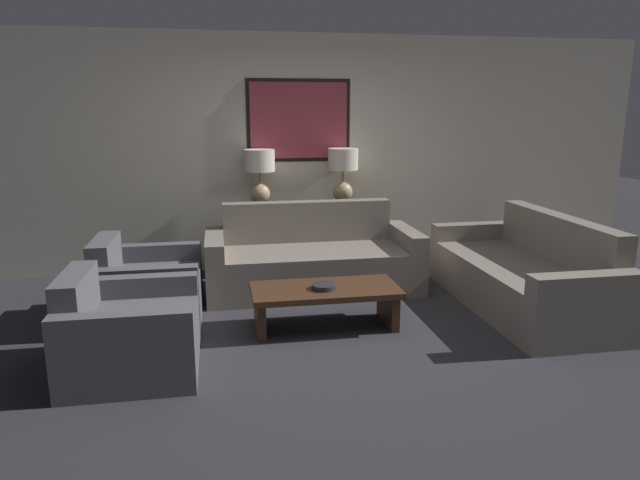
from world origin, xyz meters
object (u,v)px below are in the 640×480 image
at_px(table_lamp_left, 260,171).
at_px(couch_by_back_wall, 312,261).
at_px(decorative_bowl, 324,287).
at_px(table_lamp_right, 343,170).
at_px(armchair_near_camera, 128,334).
at_px(armchair_near_back_wall, 146,288).
at_px(couch_by_side, 524,277).
at_px(coffee_table, 325,297).
at_px(console_table, 302,238).

relative_size(table_lamp_left, couch_by_back_wall, 0.29).
xyz_separation_m(couch_by_back_wall, decorative_bowl, (-0.09, -1.13, 0.09)).
xyz_separation_m(table_lamp_left, couch_by_back_wall, (0.47, -0.70, -0.87)).
bearing_deg(table_lamp_right, table_lamp_left, 180.00).
distance_m(table_lamp_left, armchair_near_camera, 2.74).
height_order(table_lamp_left, armchair_near_back_wall, table_lamp_left).
bearing_deg(table_lamp_right, couch_by_side, -49.05).
bearing_deg(coffee_table, table_lamp_left, 102.63).
bearing_deg(console_table, couch_by_side, -40.72).
relative_size(table_lamp_left, table_lamp_right, 1.00).
distance_m(console_table, table_lamp_left, 0.91).
relative_size(table_lamp_left, couch_by_side, 0.29).
bearing_deg(armchair_near_back_wall, coffee_table, -19.36).
height_order(couch_by_side, armchair_near_camera, couch_by_side).
relative_size(console_table, couch_by_side, 0.65).
bearing_deg(couch_by_back_wall, armchair_near_back_wall, -160.99).
bearing_deg(coffee_table, couch_by_side, 5.56).
bearing_deg(coffee_table, decorative_bowl, -114.71).
distance_m(couch_by_back_wall, armchair_near_back_wall, 1.69).
xyz_separation_m(console_table, table_lamp_left, (-0.47, 0.00, 0.78)).
height_order(table_lamp_right, armchair_near_camera, table_lamp_right).
distance_m(table_lamp_right, coffee_table, 2.07).
distance_m(console_table, armchair_near_back_wall, 2.03).
bearing_deg(armchair_near_back_wall, console_table, 38.05).
bearing_deg(couch_by_back_wall, decorative_bowl, -94.53).
relative_size(armchair_near_back_wall, armchair_near_camera, 1.00).
distance_m(decorative_bowl, armchair_near_back_wall, 1.62).
bearing_deg(table_lamp_left, armchair_near_back_wall, -132.04).
relative_size(console_table, table_lamp_right, 2.22).
height_order(console_table, coffee_table, console_table).
relative_size(table_lamp_right, couch_by_side, 0.29).
height_order(couch_by_back_wall, armchair_near_camera, couch_by_back_wall).
bearing_deg(coffee_table, table_lamp_right, 73.20).
xyz_separation_m(console_table, table_lamp_right, (0.47, 0.00, 0.78)).
xyz_separation_m(couch_by_side, armchair_near_camera, (-3.46, -0.73, -0.03)).
bearing_deg(couch_by_back_wall, table_lamp_right, 56.13).
height_order(couch_by_side, coffee_table, couch_by_side).
bearing_deg(table_lamp_left, couch_by_side, -34.49).
distance_m(couch_by_side, armchair_near_back_wall, 3.48).
xyz_separation_m(couch_by_back_wall, coffee_table, (-0.07, -1.09, -0.02)).
xyz_separation_m(decorative_bowl, armchair_near_back_wall, (-1.51, 0.58, -0.12)).
height_order(table_lamp_right, armchair_near_back_wall, table_lamp_right).
distance_m(table_lamp_left, decorative_bowl, 2.03).
height_order(table_lamp_right, couch_by_side, table_lamp_right).
distance_m(table_lamp_right, armchair_near_camera, 3.24).
relative_size(console_table, decorative_bowl, 6.95).
bearing_deg(armchair_near_back_wall, table_lamp_left, 47.96).
relative_size(table_lamp_right, decorative_bowl, 3.13).
height_order(console_table, armchair_near_camera, console_table).
bearing_deg(decorative_bowl, table_lamp_right, 73.01).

